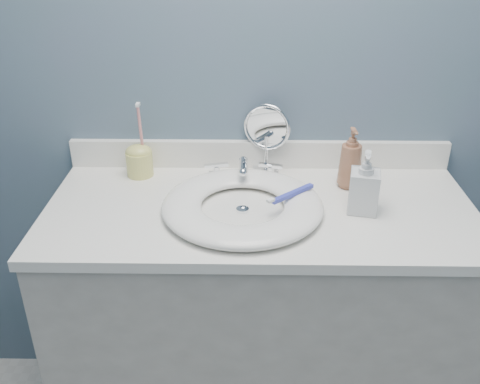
{
  "coord_description": "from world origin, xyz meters",
  "views": [
    {
      "loc": [
        -0.04,
        -0.35,
        1.62
      ],
      "look_at": [
        -0.06,
        0.94,
        0.94
      ],
      "focal_mm": 40.0,
      "sensor_mm": 36.0,
      "label": 1
    }
  ],
  "objects_px": {
    "soap_bottle_amber": "(351,158)",
    "toothbrush_holder": "(139,159)",
    "makeup_mirror": "(267,135)",
    "soap_bottle_clear": "(365,182)"
  },
  "relations": [
    {
      "from": "soap_bottle_amber",
      "to": "toothbrush_holder",
      "type": "xyz_separation_m",
      "value": [
        -0.65,
        0.07,
        -0.04
      ]
    },
    {
      "from": "makeup_mirror",
      "to": "soap_bottle_amber",
      "type": "relative_size",
      "value": 1.2
    },
    {
      "from": "makeup_mirror",
      "to": "toothbrush_holder",
      "type": "relative_size",
      "value": 0.93
    },
    {
      "from": "soap_bottle_amber",
      "to": "toothbrush_holder",
      "type": "relative_size",
      "value": 0.78
    },
    {
      "from": "makeup_mirror",
      "to": "soap_bottle_clear",
      "type": "relative_size",
      "value": 1.26
    },
    {
      "from": "makeup_mirror",
      "to": "soap_bottle_clear",
      "type": "distance_m",
      "value": 0.37
    },
    {
      "from": "soap_bottle_clear",
      "to": "toothbrush_holder",
      "type": "relative_size",
      "value": 0.74
    },
    {
      "from": "soap_bottle_amber",
      "to": "toothbrush_holder",
      "type": "distance_m",
      "value": 0.65
    },
    {
      "from": "toothbrush_holder",
      "to": "soap_bottle_clear",
      "type": "bearing_deg",
      "value": -18.16
    },
    {
      "from": "soap_bottle_amber",
      "to": "soap_bottle_clear",
      "type": "relative_size",
      "value": 1.05
    }
  ]
}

